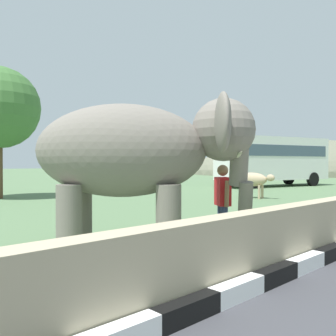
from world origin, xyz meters
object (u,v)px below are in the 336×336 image
Objects in this scene: elephant at (142,153)px; bus_white at (273,157)px; person_handler at (223,200)px; cow_near at (253,180)px.

elephant is 0.42× the size of bus_white.
cow_near is at bearing 30.21° from person_handler.
elephant is 2.03m from person_handler.
person_handler is 0.18× the size of bus_white.
elephant is at bearing -156.16° from cow_near.
bus_white is 9.70m from cow_near.
person_handler is at bearing -149.79° from cow_near.
bus_white reaches higher than person_handler.
person_handler is 20.21m from bus_white.
elephant is 21.48m from bus_white.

